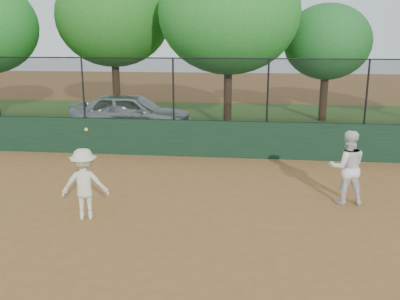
# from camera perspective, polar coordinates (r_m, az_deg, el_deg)

# --- Properties ---
(ground) EXTENTS (80.00, 80.00, 0.00)m
(ground) POSITION_cam_1_polar(r_m,az_deg,el_deg) (9.19, -6.65, -10.56)
(ground) COLOR #956030
(ground) RESTS_ON ground
(back_wall) EXTENTS (26.00, 0.20, 1.20)m
(back_wall) POSITION_cam_1_polar(r_m,az_deg,el_deg) (14.61, -1.41, 1.51)
(back_wall) COLOR #16321E
(back_wall) RESTS_ON ground
(grass_strip) EXTENTS (36.00, 12.00, 0.01)m
(grass_strip) POSITION_cam_1_polar(r_m,az_deg,el_deg) (20.56, 0.91, 3.62)
(grass_strip) COLOR #2D5219
(grass_strip) RESTS_ON ground
(parked_car) EXTENTS (4.92, 2.10, 1.66)m
(parked_car) POSITION_cam_1_polar(r_m,az_deg,el_deg) (18.22, -8.78, 4.67)
(parked_car) COLOR silver
(parked_car) RESTS_ON ground
(player_second) EXTENTS (0.90, 0.72, 1.76)m
(player_second) POSITION_cam_1_polar(r_m,az_deg,el_deg) (10.96, 18.30, -2.12)
(player_second) COLOR white
(player_second) RESTS_ON ground
(player_main) EXTENTS (1.11, 0.82, 2.10)m
(player_main) POSITION_cam_1_polar(r_m,az_deg,el_deg) (9.90, -14.55, -4.22)
(player_main) COLOR beige
(player_main) RESTS_ON ground
(fence_assembly) EXTENTS (26.00, 0.06, 2.00)m
(fence_assembly) POSITION_cam_1_polar(r_m,az_deg,el_deg) (14.33, -1.56, 7.90)
(fence_assembly) COLOR black
(fence_assembly) RESTS_ON back_wall
(tree_1) EXTENTS (5.44, 4.95, 7.09)m
(tree_1) POSITION_cam_1_polar(r_m,az_deg,el_deg) (22.24, -11.06, 16.41)
(tree_1) COLOR #402B16
(tree_1) RESTS_ON ground
(tree_2) EXTENTS (5.88, 5.35, 7.33)m
(tree_2) POSITION_cam_1_polar(r_m,az_deg,el_deg) (19.21, 3.74, 17.15)
(tree_2) COLOR #452B18
(tree_2) RESTS_ON ground
(tree_3) EXTENTS (3.91, 3.55, 5.28)m
(tree_3) POSITION_cam_1_polar(r_m,az_deg,el_deg) (21.34, 15.97, 13.13)
(tree_3) COLOR #3E2514
(tree_3) RESTS_ON ground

